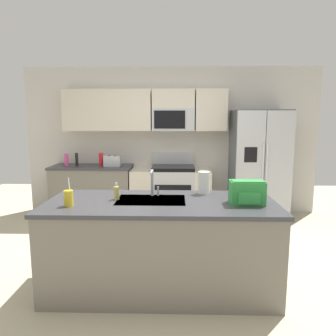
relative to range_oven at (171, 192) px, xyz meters
The scene contains 15 objects.
ground_plane 1.86m from the range_oven, 90.02° to the right, with size 9.00×9.00×0.00m, color beige.
kitchen_wall_unit 1.08m from the range_oven, 117.12° to the left, with size 5.20×0.43×2.60m.
back_counter 1.38m from the range_oven, behind, with size 1.38×0.63×0.90m.
range_oven is the anchor object (origin of this frame).
refrigerator 1.56m from the range_oven, ahead, with size 0.90×0.76×1.85m.
island_counter 2.37m from the range_oven, 91.42° to the right, with size 2.25×0.98×0.90m.
toaster 1.14m from the range_oven, behind, with size 0.28×0.16×0.18m.
pepper_mill 1.73m from the range_oven, behind, with size 0.05×0.05×0.22m, color black.
bottle_red 1.33m from the range_oven, behind, with size 0.07×0.07×0.23m, color red.
bottle_pink 1.88m from the range_oven, behind, with size 0.07×0.07×0.21m, color #EA4C93.
sink_faucet 2.27m from the range_oven, 94.00° to the right, with size 0.08×0.21×0.28m.
drink_cup_yellow 2.77m from the range_oven, 109.43° to the right, with size 0.08×0.08×0.27m.
soap_dispenser 2.42m from the range_oven, 102.36° to the right, with size 0.06×0.06×0.17m.
paper_towel_roll 2.14m from the range_oven, 79.06° to the right, with size 0.12×0.12×0.24m, color white.
backpack 2.63m from the range_oven, 72.62° to the right, with size 0.32×0.22×0.23m.
Camera 1 is at (0.09, -3.59, 1.70)m, focal length 33.89 mm.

